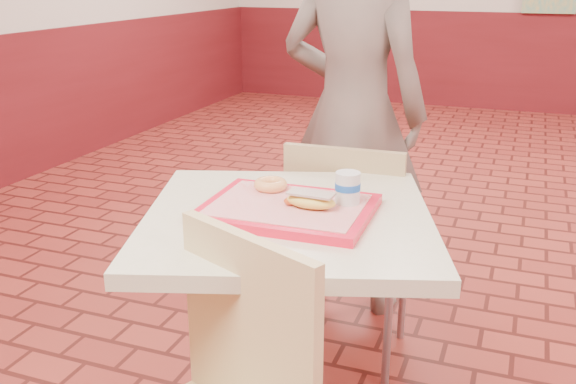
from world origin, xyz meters
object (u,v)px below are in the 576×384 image
(main_table, at_px, (288,300))
(ring_donut, at_px, (271,184))
(long_john_donut, at_px, (310,201))
(chair_main_back, at_px, (348,245))
(serving_tray, at_px, (288,209))
(customer, at_px, (353,113))
(paper_cup, at_px, (348,187))

(main_table, xyz_separation_m, ring_donut, (-0.09, 0.09, 0.30))
(main_table, bearing_deg, long_john_donut, -5.92)
(chair_main_back, bearing_deg, ring_donut, 73.89)
(main_table, xyz_separation_m, chair_main_back, (0.02, 0.54, -0.05))
(serving_tray, height_order, long_john_donut, long_john_donut)
(serving_tray, xyz_separation_m, ring_donut, (-0.09, 0.09, 0.03))
(customer, relative_size, ring_donut, 18.12)
(main_table, bearing_deg, customer, 95.93)
(paper_cup, bearing_deg, customer, 104.49)
(serving_tray, bearing_deg, chair_main_back, 87.50)
(customer, xyz_separation_m, long_john_donut, (0.17, -1.04, -0.01))
(paper_cup, bearing_deg, main_table, -156.16)
(long_john_donut, bearing_deg, serving_tray, 174.08)
(main_table, bearing_deg, paper_cup, 23.84)
(main_table, height_order, long_john_donut, long_john_donut)
(chair_main_back, xyz_separation_m, paper_cup, (0.12, -0.48, 0.38))
(serving_tray, bearing_deg, ring_donut, 133.04)
(main_table, relative_size, paper_cup, 9.41)
(serving_tray, bearing_deg, customer, 95.93)
(main_table, relative_size, ring_donut, 8.45)
(long_john_donut, xyz_separation_m, paper_cup, (0.08, 0.07, 0.02))
(ring_donut, xyz_separation_m, long_john_donut, (0.15, -0.10, 0.00))
(customer, bearing_deg, main_table, 100.83)
(chair_main_back, relative_size, customer, 0.51)
(customer, bearing_deg, ring_donut, 96.07)
(customer, distance_m, paper_cup, 1.00)
(customer, height_order, ring_donut, customer)
(customer, xyz_separation_m, serving_tray, (0.11, -1.03, -0.04))
(serving_tray, distance_m, ring_donut, 0.13)
(chair_main_back, bearing_deg, customer, -77.18)
(ring_donut, bearing_deg, customer, 91.17)
(chair_main_back, relative_size, ring_donut, 9.22)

